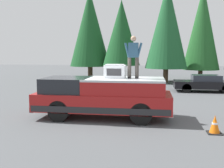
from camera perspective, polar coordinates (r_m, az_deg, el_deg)
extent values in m
plane|color=#4C4F51|center=(11.17, -1.44, -7.07)|extent=(90.00, 90.00, 0.00)
cube|color=maroon|center=(10.87, -1.96, -3.68)|extent=(2.00, 5.50, 0.70)
cube|color=#232326|center=(10.91, -1.96, -4.68)|extent=(2.01, 5.39, 0.24)
cube|color=black|center=(11.15, -9.64, -0.14)|extent=(1.84, 1.87, 0.60)
cube|color=maroon|center=(10.65, 2.69, -0.58)|extent=(1.92, 3.19, 0.52)
cube|color=#B7BABF|center=(10.62, 2.69, 1.02)|extent=(1.94, 3.19, 0.08)
cube|color=#232326|center=(11.71, -15.05, -4.50)|extent=(1.96, 0.16, 0.20)
cube|color=#B2B5BA|center=(10.77, 12.32, -5.40)|extent=(1.96, 0.16, 0.20)
cylinder|color=black|center=(10.54, -11.41, -5.71)|extent=(0.30, 0.84, 0.84)
cylinder|color=black|center=(12.12, -8.67, -4.02)|extent=(0.30, 0.84, 0.84)
cylinder|color=black|center=(9.93, 6.28, -6.39)|extent=(0.30, 0.84, 0.84)
cylinder|color=black|center=(11.59, 6.62, -4.48)|extent=(0.30, 0.84, 0.84)
cube|color=silver|center=(10.75, 0.67, 2.70)|extent=(0.64, 0.84, 0.52)
cube|color=#2D2D30|center=(10.43, 0.42, 2.58)|extent=(0.01, 0.59, 0.29)
cube|color=#99999E|center=(10.73, 0.67, 4.19)|extent=(0.58, 0.76, 0.04)
cylinder|color=#423D38|center=(10.58, 5.42, 3.48)|extent=(0.15, 0.15, 0.84)
cube|color=black|center=(10.57, 5.38, 1.41)|extent=(0.26, 0.11, 0.08)
cylinder|color=#423D38|center=(10.60, 3.80, 3.50)|extent=(0.15, 0.15, 0.84)
cube|color=black|center=(10.59, 3.76, 1.43)|extent=(0.26, 0.11, 0.08)
cube|color=#335B7A|center=(10.57, 4.64, 7.33)|extent=(0.24, 0.40, 0.58)
sphere|color=tan|center=(10.59, 4.67, 9.77)|extent=(0.22, 0.22, 0.22)
cylinder|color=#335B7A|center=(10.53, 5.97, 7.32)|extent=(0.09, 0.23, 0.58)
cylinder|color=#335B7A|center=(10.56, 3.29, 7.34)|extent=(0.09, 0.23, 0.58)
cube|color=black|center=(19.24, 19.37, -0.12)|extent=(1.64, 4.10, 0.50)
cube|color=#282D38|center=(19.21, 19.71, 1.24)|extent=(1.31, 1.89, 0.42)
cylinder|color=black|center=(18.35, 15.86, -0.87)|extent=(0.20, 0.62, 0.62)
cylinder|color=black|center=(19.77, 15.34, -0.32)|extent=(0.20, 0.62, 0.62)
cylinder|color=black|center=(20.23, 22.50, -0.44)|extent=(0.20, 0.62, 0.62)
cube|color=black|center=(9.56, 21.29, -9.84)|extent=(0.47, 0.47, 0.03)
cone|color=orange|center=(9.48, 21.37, -8.13)|extent=(0.36, 0.36, 0.62)
cylinder|color=white|center=(9.48, 21.38, -7.95)|extent=(0.19, 0.19, 0.06)
cylinder|color=#4C3826|center=(26.76, 18.57, 1.85)|extent=(0.41, 0.41, 1.07)
cone|color=#235B28|center=(26.77, 18.94, 11.44)|extent=(3.42, 3.42, 7.89)
cylinder|color=#4C3826|center=(24.44, 11.53, 1.88)|extent=(0.45, 0.45, 1.28)
cone|color=#1E562D|center=(24.48, 11.79, 12.40)|extent=(3.77, 3.77, 7.69)
cylinder|color=#4C3826|center=(25.49, 2.02, 2.43)|extent=(0.43, 0.43, 1.48)
cone|color=#194C23|center=(25.49, 2.06, 11.02)|extent=(3.57, 3.57, 6.16)
cylinder|color=#4C3826|center=(27.34, -4.73, 2.53)|extent=(0.49, 0.49, 1.31)
cone|color=#194C23|center=(27.37, -4.82, 11.97)|extent=(4.09, 4.09, 7.68)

